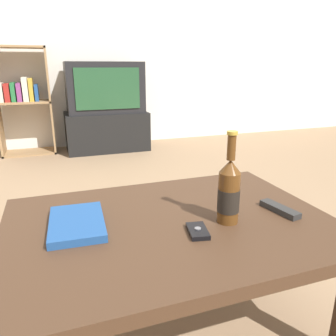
{
  "coord_description": "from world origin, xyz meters",
  "views": [
    {
      "loc": [
        -0.32,
        -0.89,
        0.9
      ],
      "look_at": [
        0.07,
        0.24,
        0.52
      ],
      "focal_mm": 35.0,
      "sensor_mm": 36.0,
      "label": 1
    }
  ],
  "objects_px": {
    "tv_stand": "(107,131)",
    "table_book": "(77,223)",
    "beer_bottle": "(229,192)",
    "bookshelf": "(22,98)",
    "cell_phone": "(198,231)",
    "remote_control": "(280,209)",
    "television": "(105,87)"
  },
  "relations": [
    {
      "from": "bookshelf",
      "to": "table_book",
      "type": "height_order",
      "value": "bookshelf"
    },
    {
      "from": "tv_stand",
      "to": "bookshelf",
      "type": "distance_m",
      "value": 0.92
    },
    {
      "from": "television",
      "to": "beer_bottle",
      "type": "bearing_deg",
      "value": -91.19
    },
    {
      "from": "tv_stand",
      "to": "remote_control",
      "type": "bearing_deg",
      "value": -86.98
    },
    {
      "from": "cell_phone",
      "to": "remote_control",
      "type": "height_order",
      "value": "remote_control"
    },
    {
      "from": "tv_stand",
      "to": "table_book",
      "type": "distance_m",
      "value": 2.71
    },
    {
      "from": "bookshelf",
      "to": "cell_phone",
      "type": "bearing_deg",
      "value": -77.41
    },
    {
      "from": "tv_stand",
      "to": "beer_bottle",
      "type": "distance_m",
      "value": 2.79
    },
    {
      "from": "tv_stand",
      "to": "beer_bottle",
      "type": "relative_size",
      "value": 2.99
    },
    {
      "from": "tv_stand",
      "to": "cell_phone",
      "type": "xyz_separation_m",
      "value": [
        -0.18,
        -2.81,
        0.22
      ]
    },
    {
      "from": "bookshelf",
      "to": "beer_bottle",
      "type": "distance_m",
      "value": 2.98
    },
    {
      "from": "cell_phone",
      "to": "remote_control",
      "type": "xyz_separation_m",
      "value": [
        0.32,
        0.04,
        0.0
      ]
    },
    {
      "from": "tv_stand",
      "to": "cell_phone",
      "type": "bearing_deg",
      "value": -93.62
    },
    {
      "from": "bookshelf",
      "to": "table_book",
      "type": "bearing_deg",
      "value": -83.44
    },
    {
      "from": "tv_stand",
      "to": "television",
      "type": "xyz_separation_m",
      "value": [
        0.0,
        -0.0,
        0.47
      ]
    },
    {
      "from": "beer_bottle",
      "to": "remote_control",
      "type": "distance_m",
      "value": 0.22
    },
    {
      "from": "bookshelf",
      "to": "cell_phone",
      "type": "xyz_separation_m",
      "value": [
        0.65,
        -2.91,
        -0.15
      ]
    },
    {
      "from": "bookshelf",
      "to": "cell_phone",
      "type": "distance_m",
      "value": 2.99
    },
    {
      "from": "bookshelf",
      "to": "beer_bottle",
      "type": "bearing_deg",
      "value": -74.98
    },
    {
      "from": "cell_phone",
      "to": "table_book",
      "type": "xyz_separation_m",
      "value": [
        -0.33,
        0.16,
        0.0
      ]
    },
    {
      "from": "television",
      "to": "beer_bottle",
      "type": "height_order",
      "value": "television"
    },
    {
      "from": "bookshelf",
      "to": "cell_phone",
      "type": "relative_size",
      "value": 10.53
    },
    {
      "from": "beer_bottle",
      "to": "cell_phone",
      "type": "height_order",
      "value": "beer_bottle"
    },
    {
      "from": "television",
      "to": "bookshelf",
      "type": "distance_m",
      "value": 0.84
    },
    {
      "from": "tv_stand",
      "to": "cell_phone",
      "type": "distance_m",
      "value": 2.83
    },
    {
      "from": "remote_control",
      "to": "television",
      "type": "bearing_deg",
      "value": 82.97
    },
    {
      "from": "bookshelf",
      "to": "table_book",
      "type": "relative_size",
      "value": 4.24
    },
    {
      "from": "remote_control",
      "to": "cell_phone",
      "type": "bearing_deg",
      "value": 177.64
    },
    {
      "from": "cell_phone",
      "to": "table_book",
      "type": "height_order",
      "value": "table_book"
    },
    {
      "from": "tv_stand",
      "to": "remote_control",
      "type": "height_order",
      "value": "remote_control"
    },
    {
      "from": "television",
      "to": "cell_phone",
      "type": "distance_m",
      "value": 2.83
    },
    {
      "from": "table_book",
      "to": "remote_control",
      "type": "bearing_deg",
      "value": -6.85
    }
  ]
}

